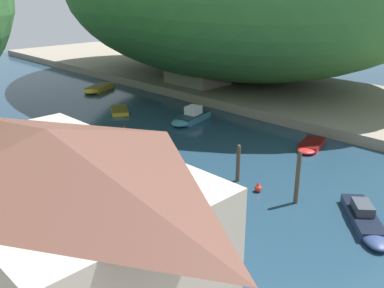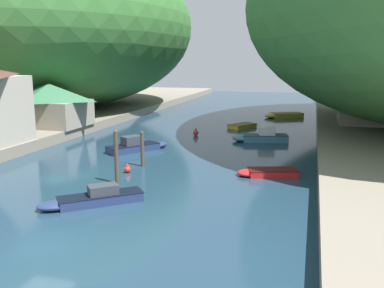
# 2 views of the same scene
# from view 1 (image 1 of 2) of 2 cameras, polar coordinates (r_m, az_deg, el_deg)

# --- Properties ---
(water_surface) EXTENTS (130.00, 130.00, 0.00)m
(water_surface) POSITION_cam_1_polar(r_m,az_deg,el_deg) (42.95, -8.56, 1.53)
(water_surface) COLOR #1E384C
(water_surface) RESTS_ON ground
(right_bank) EXTENTS (22.00, 120.00, 1.05)m
(right_bank) POSITION_cam_1_polar(r_m,az_deg,el_deg) (59.27, 10.38, 7.12)
(right_bank) COLOR gray
(right_bank) RESTS_ON ground
(waterfront_building) EXTENTS (8.49, 14.20, 7.50)m
(waterfront_building) POSITION_cam_1_polar(r_m,az_deg,el_deg) (18.36, -17.64, -8.97)
(waterfront_building) COLOR #B2A899
(waterfront_building) RESTS_ON left_bank
(right_bank_cottage) EXTENTS (6.06, 8.27, 4.39)m
(right_bank_cottage) POSITION_cam_1_polar(r_m,az_deg,el_deg) (59.46, 0.70, 10.23)
(right_bank_cottage) COLOR gray
(right_bank_cottage) RESTS_ON right_bank
(boat_far_upstream) EXTENTS (4.77, 2.88, 0.49)m
(boat_far_upstream) POSITION_cam_1_polar(r_m,az_deg,el_deg) (39.58, 15.50, -0.26)
(boat_far_upstream) COLOR red
(boat_far_upstream) RESTS_ON water_surface
(boat_cabin_cruiser) EXTENTS (6.00, 4.45, 0.67)m
(boat_cabin_cruiser) POSITION_cam_1_polar(r_m,az_deg,el_deg) (61.24, -12.49, 7.20)
(boat_cabin_cruiser) COLOR gold
(boat_cabin_cruiser) RESTS_ON water_surface
(boat_moored_right) EXTENTS (5.67, 5.13, 1.14)m
(boat_moored_right) POSITION_cam_1_polar(r_m,az_deg,el_deg) (28.11, 22.10, -9.44)
(boat_moored_right) COLOR navy
(boat_moored_right) RESTS_ON water_surface
(boat_far_right_bank) EXTENTS (5.03, 6.05, 1.47)m
(boat_far_right_bank) POSITION_cam_1_polar(r_m,az_deg,el_deg) (33.74, -3.95, -2.74)
(boat_far_right_bank) COLOR navy
(boat_far_right_bank) RESTS_ON water_surface
(boat_near_quay) EXTENTS (6.06, 3.25, 1.58)m
(boat_near_quay) POSITION_cam_1_polar(r_m,az_deg,el_deg) (45.73, -0.29, 3.55)
(boat_near_quay) COLOR teal
(boat_near_quay) RESTS_ON water_surface
(boat_open_rowboat) EXTENTS (3.78, 4.71, 0.50)m
(boat_open_rowboat) POSITION_cam_1_polar(r_m,az_deg,el_deg) (50.54, -9.68, 4.59)
(boat_open_rowboat) COLOR gold
(boat_open_rowboat) RESTS_ON water_surface
(mooring_post_second) EXTENTS (0.29, 0.29, 3.77)m
(mooring_post_second) POSITION_cam_1_polar(r_m,az_deg,el_deg) (28.86, 13.91, -4.29)
(mooring_post_second) COLOR #4C3D2D
(mooring_post_second) RESTS_ON water_surface
(mooring_post_middle) EXTENTS (0.30, 0.30, 2.88)m
(mooring_post_middle) POSITION_cam_1_polar(r_m,az_deg,el_deg) (31.55, 6.18, -2.52)
(mooring_post_middle) COLOR #4C3D2D
(mooring_post_middle) RESTS_ON water_surface
(channel_buoy_near) EXTENTS (0.60, 0.60, 0.90)m
(channel_buoy_near) POSITION_cam_1_polar(r_m,az_deg,el_deg) (42.41, -8.97, 1.76)
(channel_buoy_near) COLOR red
(channel_buoy_near) RESTS_ON water_surface
(channel_buoy_far) EXTENTS (0.50, 0.50, 0.76)m
(channel_buoy_far) POSITION_cam_1_polar(r_m,az_deg,el_deg) (30.56, 8.80, -5.81)
(channel_buoy_far) COLOR red
(channel_buoy_far) RESTS_ON water_surface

